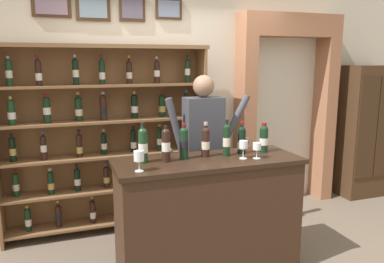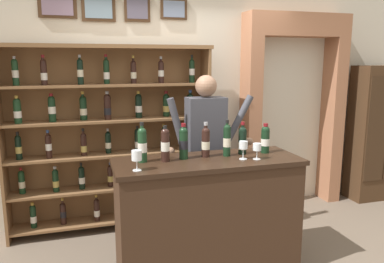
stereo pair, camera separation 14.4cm
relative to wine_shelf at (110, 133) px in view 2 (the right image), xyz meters
The scene contains 16 objects.
back_wall 1.15m from the wine_shelf, 19.48° to the left, with size 12.00×0.19×3.59m.
wine_shelf is the anchor object (origin of this frame).
archway_doorway 2.32m from the wine_shelf, ahead, with size 1.36×0.45×2.43m.
side_cabinet 3.50m from the wine_shelf, ahead, with size 0.67×0.38×1.80m.
tasting_counter 1.50m from the wine_shelf, 58.74° to the right, with size 1.61×0.59×1.04m.
shopkeeper 1.08m from the wine_shelf, 33.98° to the right, with size 0.93×0.22×1.73m.
tasting_bottle_super_tuscan 1.13m from the wine_shelf, 81.10° to the right, with size 0.08×0.08×0.33m.
tasting_bottle_bianco 1.21m from the wine_shelf, 72.58° to the right, with size 0.07×0.07×0.30m.
tasting_bottle_rosso 1.23m from the wine_shelf, 64.61° to the right, with size 0.08×0.08×0.31m.
tasting_bottle_riserva 1.32m from the wine_shelf, 56.34° to the right, with size 0.07×0.07×0.31m.
tasting_bottle_brunello 1.45m from the wine_shelf, 50.77° to the right, with size 0.07×0.07×0.32m.
tasting_bottle_vin_santo 1.54m from the wine_shelf, 45.39° to the right, with size 0.07×0.07×0.29m.
tasting_bottle_prosecco 1.71m from the wine_shelf, 40.60° to the right, with size 0.08×0.08×0.27m.
wine_glass_spare 1.72m from the wine_shelf, 49.39° to the right, with size 0.07×0.07×0.14m.
wine_glass_center 1.35m from the wine_shelf, 86.12° to the right, with size 0.08×0.08×0.16m.
wine_glass_left 1.62m from the wine_shelf, 51.61° to the right, with size 0.07×0.07×0.16m.
Camera 2 is at (-1.14, -2.93, 1.86)m, focal length 35.19 mm.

